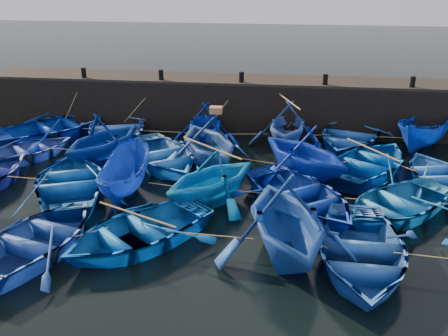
# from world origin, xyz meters

# --- Properties ---
(ground) EXTENTS (120.00, 120.00, 0.00)m
(ground) POSITION_xyz_m (0.00, 0.00, 0.00)
(ground) COLOR black
(ground) RESTS_ON ground
(quay_wall) EXTENTS (26.00, 2.50, 2.50)m
(quay_wall) POSITION_xyz_m (0.00, 10.50, 1.25)
(quay_wall) COLOR black
(quay_wall) RESTS_ON ground
(quay_top) EXTENTS (26.00, 2.50, 0.12)m
(quay_top) POSITION_xyz_m (0.00, 10.50, 2.56)
(quay_top) COLOR black
(quay_top) RESTS_ON quay_wall
(bollard_0) EXTENTS (0.24, 0.24, 0.50)m
(bollard_0) POSITION_xyz_m (-8.00, 9.60, 2.87)
(bollard_0) COLOR black
(bollard_0) RESTS_ON quay_top
(bollard_1) EXTENTS (0.24, 0.24, 0.50)m
(bollard_1) POSITION_xyz_m (-4.00, 9.60, 2.87)
(bollard_1) COLOR black
(bollard_1) RESTS_ON quay_top
(bollard_2) EXTENTS (0.24, 0.24, 0.50)m
(bollard_2) POSITION_xyz_m (0.00, 9.60, 2.87)
(bollard_2) COLOR black
(bollard_2) RESTS_ON quay_top
(bollard_3) EXTENTS (0.24, 0.24, 0.50)m
(bollard_3) POSITION_xyz_m (4.00, 9.60, 2.87)
(bollard_3) COLOR black
(bollard_3) RESTS_ON quay_top
(bollard_4) EXTENTS (0.24, 0.24, 0.50)m
(bollard_4) POSITION_xyz_m (8.00, 9.60, 2.87)
(bollard_4) COLOR black
(bollard_4) RESTS_ON quay_top
(boat_0) EXTENTS (6.79, 6.88, 1.17)m
(boat_0) POSITION_xyz_m (-8.94, 7.60, 0.58)
(boat_0) COLOR navy
(boat_0) RESTS_ON ground
(boat_1) EXTENTS (5.74, 6.74, 1.18)m
(boat_1) POSITION_xyz_m (-5.85, 7.72, 0.59)
(boat_1) COLOR #2A4DB4
(boat_1) RESTS_ON ground
(boat_2) EXTENTS (3.67, 4.14, 2.02)m
(boat_2) POSITION_xyz_m (-1.50, 7.72, 1.01)
(boat_2) COLOR #001F9E
(boat_2) RESTS_ON ground
(boat_3) EXTENTS (3.80, 4.31, 2.14)m
(boat_3) POSITION_xyz_m (2.33, 8.03, 1.07)
(boat_3) COLOR blue
(boat_3) RESTS_ON ground
(boat_4) EXTENTS (5.43, 6.44, 1.14)m
(boat_4) POSITION_xyz_m (5.22, 8.32, 0.57)
(boat_4) COLOR navy
(boat_4) RESTS_ON ground
(boat_5) EXTENTS (3.81, 4.64, 1.72)m
(boat_5) POSITION_xyz_m (8.53, 8.27, 0.86)
(boat_5) COLOR #052FB5
(boat_5) RESTS_ON ground
(boat_6) EXTENTS (4.88, 5.08, 0.86)m
(boat_6) POSITION_xyz_m (-8.85, 4.80, 0.43)
(boat_6) COLOR #2643A2
(boat_6) RESTS_ON ground
(boat_7) EXTENTS (5.07, 5.39, 2.25)m
(boat_7) POSITION_xyz_m (-5.33, 4.75, 1.13)
(boat_7) COLOR navy
(boat_7) RESTS_ON ground
(boat_8) EXTENTS (5.90, 6.26, 1.06)m
(boat_8) POSITION_xyz_m (-2.85, 4.73, 0.53)
(boat_8) COLOR blue
(boat_8) RESTS_ON ground
(boat_9) EXTENTS (5.60, 5.86, 2.40)m
(boat_9) POSITION_xyz_m (-0.84, 4.81, 1.20)
(boat_9) COLOR navy
(boat_9) RESTS_ON ground
(boat_10) EXTENTS (5.72, 5.73, 2.29)m
(boat_10) POSITION_xyz_m (3.06, 4.21, 1.14)
(boat_10) COLOR #0421A8
(boat_10) RESTS_ON ground
(boat_11) EXTENTS (5.85, 6.30, 1.06)m
(boat_11) POSITION_xyz_m (5.73, 4.97, 0.53)
(boat_11) COLOR #004199
(boat_11) RESTS_ON ground
(boat_12) EXTENTS (3.86, 4.83, 0.90)m
(boat_12) POSITION_xyz_m (8.23, 4.22, 0.45)
(boat_12) COLOR blue
(boat_12) RESTS_ON ground
(boat_14) EXTENTS (5.48, 6.32, 1.10)m
(boat_14) POSITION_xyz_m (-5.46, 1.56, 0.55)
(boat_14) COLOR #0D4892
(boat_14) RESTS_ON ground
(boat_15) EXTENTS (1.80, 4.14, 1.56)m
(boat_15) POSITION_xyz_m (-3.49, 1.79, 0.78)
(boat_15) COLOR #0E33A4
(boat_15) RESTS_ON ground
(boat_16) EXTENTS (5.17, 5.25, 2.09)m
(boat_16) POSITION_xyz_m (-0.22, 1.52, 1.05)
(boat_16) COLOR blue
(boat_16) RESTS_ON ground
(boat_17) EXTENTS (6.13, 6.49, 1.09)m
(boat_17) POSITION_xyz_m (2.87, 1.45, 0.55)
(boat_17) COLOR navy
(boat_17) RESTS_ON ground
(boat_18) EXTENTS (5.85, 5.80, 1.00)m
(boat_18) POSITION_xyz_m (6.10, 1.37, 0.50)
(boat_18) COLOR #125EA3
(boat_18) RESTS_ON ground
(boat_21) EXTENTS (4.64, 5.62, 1.01)m
(boat_21) POSITION_xyz_m (-4.76, -2.46, 0.51)
(boat_21) COLOR navy
(boat_21) RESTS_ON ground
(boat_22) EXTENTS (5.89, 6.05, 1.03)m
(boat_22) POSITION_xyz_m (-1.99, -1.61, 0.51)
(boat_22) COLOR #0852B3
(boat_22) RESTS_ON ground
(boat_23) EXTENTS (5.24, 5.70, 2.51)m
(boat_23) POSITION_xyz_m (2.42, -1.71, 1.25)
(boat_23) COLOR #144093
(boat_23) RESTS_ON ground
(boat_24) EXTENTS (3.95, 5.40, 1.09)m
(boat_24) POSITION_xyz_m (4.52, -1.94, 0.55)
(boat_24) COLOR #1C4C95
(boat_24) RESTS_ON ground
(wooden_crate) EXTENTS (0.49, 0.38, 0.27)m
(wooden_crate) POSITION_xyz_m (-0.54, 4.81, 2.53)
(wooden_crate) COLOR #936640
(wooden_crate) RESTS_ON boat_9
(mooring_ropes) EXTENTS (17.65, 12.01, 2.10)m
(mooring_ropes) POSITION_xyz_m (-0.13, 4.92, 0.88)
(mooring_ropes) COLOR tan
(mooring_ropes) RESTS_ON ground
(loose_oars) EXTENTS (9.98, 11.72, 1.17)m
(loose_oars) POSITION_xyz_m (1.46, 3.23, 1.61)
(loose_oars) COLOR #99724C
(loose_oars) RESTS_ON ground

